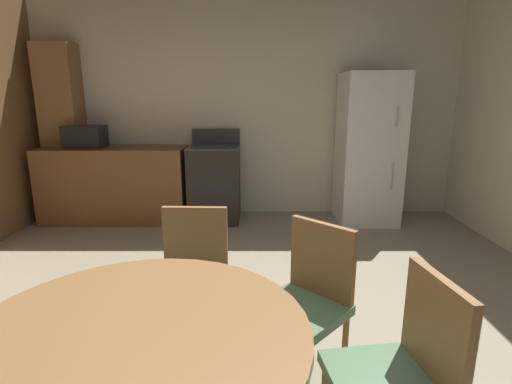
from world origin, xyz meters
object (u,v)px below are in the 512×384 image
at_px(microwave, 84,137).
at_px(refrigerator, 367,150).
at_px(chair_east, 402,370).
at_px(chair_north, 192,274).
at_px(dining_table, 137,374).
at_px(oven_range, 214,183).
at_px(chair_northeast, 307,297).

bearing_deg(microwave, refrigerator, -0.85).
bearing_deg(chair_east, refrigerator, -111.49).
xyz_separation_m(chair_east, chair_north, (-0.91, 0.81, 0.00)).
xyz_separation_m(refrigerator, chair_north, (-1.70, -2.53, -0.38)).
bearing_deg(microwave, dining_table, -65.08).
bearing_deg(oven_range, microwave, -179.86).
bearing_deg(chair_north, chair_northeast, 69.02).
bearing_deg(microwave, chair_north, -57.12).
bearing_deg(dining_table, refrigerator, 63.60).
bearing_deg(refrigerator, dining_table, -116.40).
bearing_deg(chair_northeast, dining_table, 0.00).
bearing_deg(dining_table, chair_east, 8.24).
relative_size(refrigerator, chair_east, 2.02).
relative_size(microwave, chair_northeast, 0.51).
height_order(microwave, dining_table, microwave).
relative_size(microwave, chair_east, 0.51).
bearing_deg(chair_northeast, refrigerator, -157.27).
distance_m(microwave, chair_north, 3.12).
bearing_deg(chair_east, chair_northeast, -70.97).
bearing_deg(dining_table, oven_range, 91.84).
xyz_separation_m(oven_range, chair_northeast, (0.77, -2.85, 0.03)).
height_order(oven_range, chair_east, oven_range).
relative_size(microwave, chair_north, 0.51).
height_order(oven_range, refrigerator, refrigerator).
bearing_deg(chair_north, refrigerator, 147.88).
bearing_deg(chair_northeast, chair_north, -69.02).
height_order(refrigerator, chair_east, refrigerator).
distance_m(dining_table, chair_north, 0.95).
distance_m(refrigerator, chair_northeast, 3.02).
relative_size(chair_northeast, chair_east, 1.00).
relative_size(dining_table, chair_northeast, 1.32).
xyz_separation_m(microwave, chair_north, (1.67, -2.58, -0.53)).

